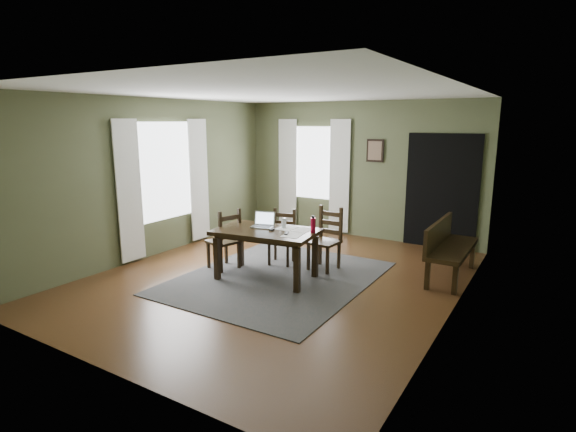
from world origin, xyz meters
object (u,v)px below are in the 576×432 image
Objects in this scene: bench at (448,244)px; laptop at (263,223)px; chair_end at (225,240)px; chair_back_right at (326,239)px; chair_back_left at (282,238)px; dining_table at (266,236)px; water_bottle at (313,225)px.

laptop reaches higher than bench.
chair_back_right is at bearing 137.41° from chair_end.
chair_back_left is 2.33× the size of laptop.
chair_end is at bearing 171.68° from dining_table.
bench is at bearing 24.00° from chair_back_right.
laptop is 0.82m from water_bottle.
dining_table is 2.71m from bench.
chair_back_left is at bearing 79.14° from laptop.
dining_table is 0.73m from water_bottle.
chair_back_right is (1.34, 0.85, 0.01)m from chair_end.
water_bottle reaches higher than dining_table.
chair_end reaches higher than laptop.
water_bottle reaches higher than chair_back_right.
chair_back_right reaches higher than dining_table.
dining_table is 6.39× the size of water_bottle.
chair_back_right is at bearing 100.40° from water_bottle.
water_bottle is (-1.60, -1.25, 0.35)m from bench.
chair_end is 1.09× the size of chair_back_left.
laptop reaches higher than dining_table.
laptop is (-0.15, 0.15, 0.15)m from dining_table.
bench is at bearing 13.33° from laptop.
dining_table is 1.04× the size of bench.
chair_end is 3.92× the size of water_bottle.
laptop is at bearing -100.08° from chair_back_left.
chair_end is 2.54× the size of laptop.
bench is 6.17× the size of water_bottle.
bench is (2.27, 1.46, -0.15)m from dining_table.
laptop is at bearing 116.58° from chair_end.
laptop is at bearing 128.27° from dining_table.
chair_end is 0.99× the size of chair_back_right.
laptop is (0.05, -0.61, 0.37)m from chair_back_left.
chair_back_right is (0.55, 0.86, -0.18)m from dining_table.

